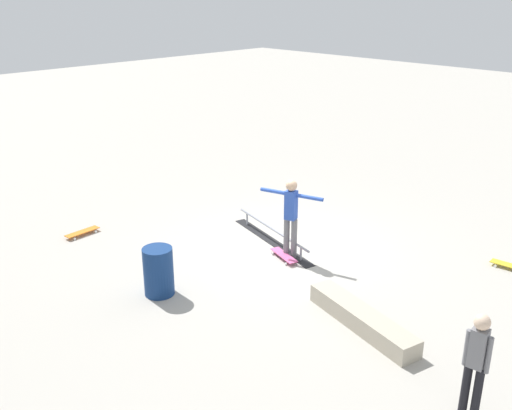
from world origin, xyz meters
name	(u,v)px	position (x,y,z in m)	size (l,w,h in m)	color
ground_plane	(283,248)	(0.00, 0.00, 0.00)	(60.00, 60.00, 0.00)	#ADA89E
grind_rail	(272,236)	(0.40, -0.08, 0.14)	(2.86, 0.93, 0.33)	black
skate_ledge	(362,319)	(-2.98, 1.34, 0.16)	(2.29, 0.42, 0.31)	#B2A893
skater_main	(291,213)	(-0.38, 0.20, 0.98)	(1.32, 0.47, 1.68)	slate
skateboard_main	(284,255)	(-0.35, 0.36, 0.07)	(0.82, 0.43, 0.09)	#E05993
bystander_grey_shirt	(476,360)	(-5.19, 2.08, 0.86)	(0.35, 0.21, 1.52)	black
loose_skateboard_orange	(82,232)	(3.69, 2.68, 0.07)	(0.30, 0.81, 0.09)	orange
loose_skateboard_yellow	(511,266)	(-3.87, -2.48, 0.07)	(0.82, 0.31, 0.09)	yellow
trash_bin	(158,271)	(0.28, 3.03, 0.45)	(0.54, 0.54, 0.91)	navy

